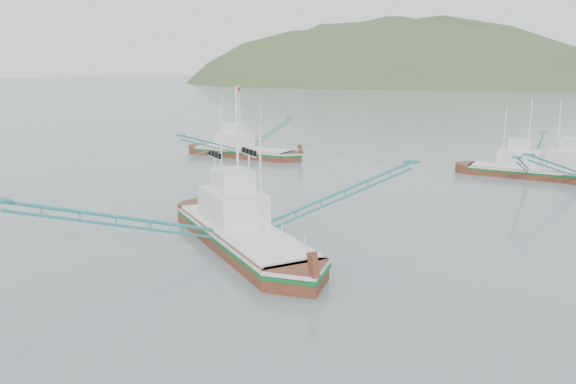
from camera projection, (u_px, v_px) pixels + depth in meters
The scene contains 5 objects.
ground at pixel (233, 253), 37.87m from camera, with size 1200.00×1200.00×0.00m, color slate.
main_boat at pixel (241, 212), 38.94m from camera, with size 16.75×27.90×11.93m.
bg_boat_left at pixel (242, 144), 78.23m from camera, with size 14.98×26.24×10.69m.
bg_boat_far at pixel (529, 164), 63.70m from camera, with size 13.53×23.69×9.65m.
headland_left at pixel (389, 83), 422.86m from camera, with size 448.00×308.00×210.00m, color #3D542B.
Camera 1 is at (25.09, -26.15, 12.34)m, focal length 35.00 mm.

